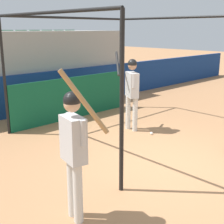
{
  "coord_description": "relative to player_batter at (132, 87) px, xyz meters",
  "views": [
    {
      "loc": [
        -4.7,
        -3.37,
        2.58
      ],
      "look_at": [
        -0.65,
        0.84,
        1.02
      ],
      "focal_mm": 50.0,
      "sensor_mm": 36.0,
      "label": 1
    }
  ],
  "objects": [
    {
      "name": "player_batter",
      "position": [
        0.0,
        0.0,
        0.0
      ],
      "size": [
        0.61,
        0.98,
        2.0
      ],
      "rotation": [
        0.0,
        0.0,
        1.05
      ],
      "color": "silver",
      "rests_on": "ground"
    },
    {
      "name": "outfield_wall",
      "position": [
        -1.1,
        3.28,
        -0.51
      ],
      "size": [
        24.0,
        0.12,
        1.26
      ],
      "color": "navy",
      "rests_on": "ground"
    },
    {
      "name": "player_waiting",
      "position": [
        -3.49,
        -2.17,
        -0.03
      ],
      "size": [
        0.51,
        0.8,
        2.15
      ],
      "rotation": [
        0.0,
        0.0,
        -1.77
      ],
      "color": "silver",
      "rests_on": "ground"
    },
    {
      "name": "baseball",
      "position": [
        0.07,
        -0.64,
        -1.1
      ],
      "size": [
        0.07,
        0.07,
        0.07
      ],
      "color": "white",
      "rests_on": "ground"
    },
    {
      "name": "batting_cage",
      "position": [
        -0.44,
        1.23,
        0.09
      ],
      "size": [
        4.1,
        4.06,
        2.9
      ],
      "color": "black",
      "rests_on": "ground"
    },
    {
      "name": "ground_plane",
      "position": [
        -1.1,
        -1.92,
        -1.14
      ],
      "size": [
        60.0,
        60.0,
        0.0
      ],
      "primitive_type": "plane",
      "color": "#A8754C"
    },
    {
      "name": "bleacher_section",
      "position": [
        -1.1,
        4.55,
        0.13
      ],
      "size": [
        8.15,
        2.4,
        2.54
      ],
      "color": "#9E9E99",
      "rests_on": "ground"
    }
  ]
}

